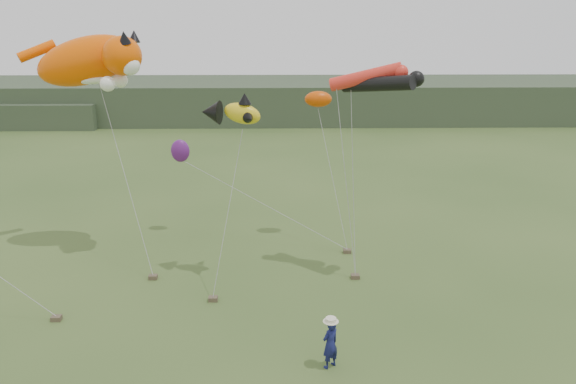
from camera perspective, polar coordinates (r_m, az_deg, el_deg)
The scene contains 8 objects.
ground at distance 19.49m, azimuth -2.20°, elevation -16.77°, with size 120.00×120.00×0.00m, color #385123.
headland at distance 61.51m, azimuth -4.31°, elevation 9.24°, with size 90.00×13.00×4.00m.
festival_attendant at distance 18.78m, azimuth 4.31°, elevation -15.14°, with size 0.63×0.41×1.72m, color #151950.
sandbag_anchors at distance 24.28m, azimuth -5.66°, elevation -9.12°, with size 12.06×6.30×0.19m.
cat_kite at distance 27.15m, azimuth -19.13°, elevation 12.51°, with size 6.08×3.25×3.14m.
fish_kite at distance 23.10m, azimuth -5.84°, elevation 8.06°, with size 2.67×1.74×1.38m.
tube_kites at distance 23.39m, azimuth 9.23°, elevation 11.18°, with size 3.70×2.56×1.36m.
misc_kites at distance 27.95m, azimuth -3.78°, elevation 6.88°, with size 8.04×1.41×3.67m.
Camera 1 is at (0.45, -16.04, 11.07)m, focal length 35.00 mm.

